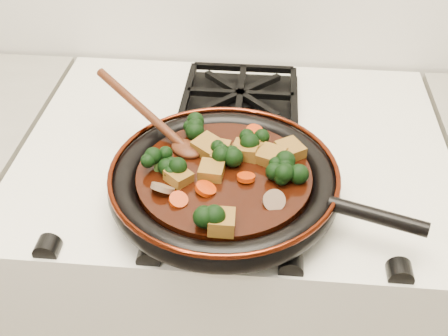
{
  "coord_description": "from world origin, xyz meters",
  "views": [
    {
      "loc": [
        0.05,
        0.88,
        1.51
      ],
      "look_at": [
        -0.01,
        1.54,
        0.97
      ],
      "focal_mm": 45.0,
      "sensor_mm": 36.0,
      "label": 1
    }
  ],
  "objects": [
    {
      "name": "tofu_cube_9",
      "position": [
        -0.04,
        1.59,
        0.97
      ],
      "size": [
        0.06,
        0.06,
        0.03
      ],
      "primitive_type": "cube",
      "rotation": [
        -0.02,
        -0.09,
        2.54
      ],
      "color": "brown",
      "rests_on": "braising_sauce"
    },
    {
      "name": "carrot_coin_1",
      "position": [
        -0.03,
        1.49,
        0.96
      ],
      "size": [
        0.03,
        0.03,
        0.02
      ],
      "primitive_type": "cylinder",
      "rotation": [
        -0.06,
        0.34,
        0.0
      ],
      "color": "#B42C05",
      "rests_on": "braising_sauce"
    },
    {
      "name": "tofu_cube_1",
      "position": [
        0.09,
        1.59,
        0.97
      ],
      "size": [
        0.05,
        0.05,
        0.02
      ],
      "primitive_type": "cube",
      "rotation": [
        0.01,
        -0.01,
        2.16
      ],
      "color": "brown",
      "rests_on": "braising_sauce"
    },
    {
      "name": "tofu_cube_3",
      "position": [
        0.03,
        1.59,
        0.97
      ],
      "size": [
        0.05,
        0.05,
        0.03
      ],
      "primitive_type": "cube",
      "rotation": [
        -0.1,
        0.1,
        0.85
      ],
      "color": "brown",
      "rests_on": "braising_sauce"
    },
    {
      "name": "wooden_spoon",
      "position": [
        -0.12,
        1.62,
        0.98
      ],
      "size": [
        0.13,
        0.11,
        0.22
      ],
      "rotation": [
        0.0,
        0.0,
        2.48
      ],
      "color": "#461F0F",
      "rests_on": "braising_sauce"
    },
    {
      "name": "tofu_cube_0",
      "position": [
        0.0,
        1.42,
        0.97
      ],
      "size": [
        0.04,
        0.04,
        0.03
      ],
      "primitive_type": "cube",
      "rotation": [
        0.04,
        0.1,
        1.6
      ],
      "color": "brown",
      "rests_on": "braising_sauce"
    },
    {
      "name": "mushroom_slice_1",
      "position": [
        0.04,
        1.62,
        0.97
      ],
      "size": [
        0.04,
        0.04,
        0.02
      ],
      "primitive_type": "cylinder",
      "rotation": [
        0.51,
        0.0,
        2.89
      ],
      "color": "#7F6349",
      "rests_on": "braising_sauce"
    },
    {
      "name": "burner_grate_front",
      "position": [
        0.0,
        1.55,
        0.91
      ],
      "size": [
        0.23,
        0.23,
        0.03
      ],
      "primitive_type": null,
      "color": "black",
      "rests_on": "stove"
    },
    {
      "name": "broccoli_floret_6",
      "position": [
        -0.08,
        1.52,
        0.97
      ],
      "size": [
        0.09,
        0.08,
        0.06
      ],
      "primitive_type": null,
      "rotation": [
        -0.08,
        -0.13,
        0.76
      ],
      "color": "black",
      "rests_on": "braising_sauce"
    },
    {
      "name": "tofu_cube_5",
      "position": [
        -0.02,
        1.58,
        0.97
      ],
      "size": [
        0.04,
        0.04,
        0.02
      ],
      "primitive_type": "cube",
      "rotation": [
        0.06,
        0.03,
        0.25
      ],
      "color": "brown",
      "rests_on": "braising_sauce"
    },
    {
      "name": "carrot_coin_3",
      "position": [
        -0.04,
        1.59,
        0.96
      ],
      "size": [
        0.03,
        0.03,
        0.02
      ],
      "primitive_type": "cylinder",
      "rotation": [
        0.13,
        0.17,
        0.0
      ],
      "color": "#B42C05",
      "rests_on": "braising_sauce"
    },
    {
      "name": "mushroom_slice_2",
      "position": [
        -0.09,
        1.49,
        0.97
      ],
      "size": [
        0.05,
        0.04,
        0.03
      ],
      "primitive_type": "cylinder",
      "rotation": [
        0.65,
        0.0,
        2.73
      ],
      "color": "#7F6349",
      "rests_on": "braising_sauce"
    },
    {
      "name": "tofu_cube_2",
      "position": [
        -0.07,
        1.51,
        0.97
      ],
      "size": [
        0.05,
        0.05,
        0.02
      ],
      "primitive_type": "cube",
      "rotation": [
        0.07,
        -0.03,
        2.43
      ],
      "color": "brown",
      "rests_on": "braising_sauce"
    },
    {
      "name": "skillet",
      "position": [
        -0.0,
        1.54,
        0.94
      ],
      "size": [
        0.47,
        0.36,
        0.05
      ],
      "rotation": [
        0.0,
        0.0,
        -0.32
      ],
      "color": "black",
      "rests_on": "burner_grate_front"
    },
    {
      "name": "burner_grate_back",
      "position": [
        0.0,
        1.83,
        0.91
      ],
      "size": [
        0.23,
        0.23,
        0.03
      ],
      "primitive_type": null,
      "color": "black",
      "rests_on": "stove"
    },
    {
      "name": "carrot_coin_4",
      "position": [
        0.03,
        1.53,
        0.96
      ],
      "size": [
        0.03,
        0.03,
        0.01
      ],
      "primitive_type": "cylinder",
      "rotation": [
        -0.23,
        0.0,
        0.0
      ],
      "color": "#B42C05",
      "rests_on": "braising_sauce"
    },
    {
      "name": "braising_sauce",
      "position": [
        -0.01,
        1.54,
        0.95
      ],
      "size": [
        0.27,
        0.27,
        0.02
      ],
      "primitive_type": "cylinder",
      "color": "black",
      "rests_on": "skillet"
    },
    {
      "name": "broccoli_floret_1",
      "position": [
        0.08,
        1.53,
        0.97
      ],
      "size": [
        0.08,
        0.07,
        0.07
      ],
      "primitive_type": null,
      "rotation": [
        -0.15,
        -0.13,
        0.26
      ],
      "color": "black",
      "rests_on": "braising_sauce"
    },
    {
      "name": "tofu_cube_8",
      "position": [
        -0.02,
        1.53,
        0.97
      ],
      "size": [
        0.04,
        0.04,
        0.02
      ],
      "primitive_type": "cube",
      "rotation": [
        0.04,
        -0.01,
        3.07
      ],
      "color": "brown",
      "rests_on": "braising_sauce"
    },
    {
      "name": "tofu_cube_7",
      "position": [
        0.06,
        1.58,
        0.97
      ],
      "size": [
        0.06,
        0.05,
        0.03
      ],
      "primitive_type": "cube",
      "rotation": [
        -0.04,
        0.11,
        2.65
      ],
      "color": "brown",
      "rests_on": "braising_sauce"
    },
    {
      "name": "broccoli_floret_3",
      "position": [
        0.04,
        1.6,
        0.97
      ],
      "size": [
        0.07,
        0.07,
        0.07
      ],
      "primitive_type": null,
      "rotation": [
        0.14,
        -0.23,
        1.61
      ],
      "color": "black",
      "rests_on": "braising_sauce"
    },
    {
      "name": "tofu_cube_4",
      "position": [
        0.02,
        1.59,
        0.97
      ],
      "size": [
        0.05,
        0.05,
        0.03
      ],
      "primitive_type": "cube",
      "rotation": [
        -0.1,
        0.07,
        1.38
      ],
      "color": "brown",
      "rests_on": "braising_sauce"
    },
    {
      "name": "broccoli_floret_4",
      "position": [
        -0.01,
        1.57,
        0.97
      ],
      "size": [
        0.08,
        0.08,
        0.06
      ],
      "primitive_type": null,
      "rotation": [
        -0.05,
        0.15,
        1.82
      ],
      "color": "black",
      "rests_on": "braising_sauce"
    },
    {
      "name": "carrot_coin_2",
      "position": [
        0.04,
        1.64,
        0.96
      ],
      "size": [
        0.03,
        0.03,
        0.02
      ],
      "primitive_type": "cylinder",
      "rotation": [
        0.24,
        0.2,
        0.0
      ],
      "color": "#B42C05",
      "rests_on": "braising_sauce"
    },
    {
      "name": "broccoli_floret_5",
      "position": [
        -0.11,
        1.54,
        0.97
      ],
      "size": [
        0.06,
        0.07,
        0.07
      ],
      "primitive_type": null,
      "rotation": [
        0.22,
        -0.01,
        2.99
      ],
      "color": "black",
      "rests_on": "braising_sauce"
    },
    {
      "name": "broccoli_floret_0",
      "position": [
        -0.06,
        1.63,
        0.97
      ],
      "size": [
        0.08,
        0.09,
        0.08
      ],
      "primitive_type": null,
      "rotation": [
        -0.21,
        -0.21,
        2.61
      ],
      "color": "black",
      "rests_on": "braising_sauce"
    },
    {
      "name": "carrot_coin_0",
      "position": [
        -0.06,
        1.47,
        0.96
      ],
      "size": [
        0.03,
        0.03,
        0.02
      ],
      "primitive_type": "cylinder",
      "rotation": [
        0.26,
        0.3,
        0.0
      ],
      "color": "#B42C05",
      "rests_on": "braising_sauce"
    },
    {
      "name": "broccoli_floret_2",
      "position": [
        0.1,
        1.54,
        0.97
      ],
      "size": [
        0.08,
        0.07,
        0.06
      ],
      "primitive_type": null,
      "rotation": [
        0.18,
        0.09,
        1.39
      ],
      "color": "black",
      "rests_on": "braising_sauce"
    },
    {
      "name": "broccoli_floret_7",
      "position": [
        -0.02,
        1.43,
        0.97
      ],
      "size": [
        0.09,
        0.08,
        0.07
      ],
      "primitive_type": null,
      "rotation": [
        -0.25,
        -0.1,
        1.05
      ],
      "color": "black",
      "rests_on": "braising_sauce"
    },
    {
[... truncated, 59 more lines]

